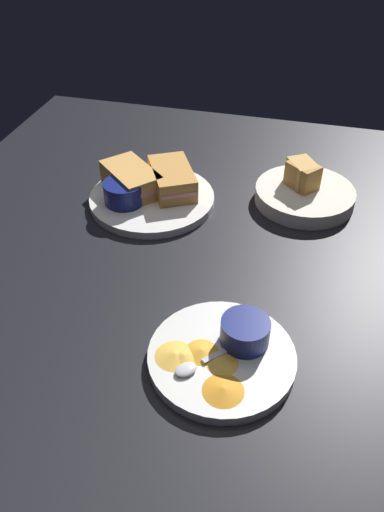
% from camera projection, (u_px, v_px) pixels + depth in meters
% --- Properties ---
extents(ground_plane, '(1.10, 1.10, 0.03)m').
position_uv_depth(ground_plane, '(194.00, 245.00, 0.96)').
color(ground_plane, black).
extents(plate_sandwich_main, '(0.25, 0.25, 0.02)m').
position_uv_depth(plate_sandwich_main, '(152.00, 199.00, 1.04)').
color(plate_sandwich_main, silver).
rests_on(plate_sandwich_main, ground_plane).
extents(sandwich_half_near, '(0.15, 0.13, 0.05)m').
position_uv_depth(sandwich_half_near, '(172.00, 179.00, 1.04)').
color(sandwich_half_near, '#C68C42').
rests_on(sandwich_half_near, plate_sandwich_main).
extents(sandwich_half_far, '(0.14, 0.15, 0.05)m').
position_uv_depth(sandwich_half_far, '(131.00, 179.00, 1.04)').
color(sandwich_half_far, tan).
rests_on(sandwich_half_far, plate_sandwich_main).
extents(ramekin_dark_sauce, '(0.08, 0.08, 0.04)m').
position_uv_depth(ramekin_dark_sauce, '(124.00, 192.00, 1.01)').
color(ramekin_dark_sauce, navy).
rests_on(ramekin_dark_sauce, plate_sandwich_main).
extents(spoon_by_dark_ramekin, '(0.07, 0.09, 0.01)m').
position_uv_depth(spoon_by_dark_ramekin, '(154.00, 194.00, 1.04)').
color(spoon_by_dark_ramekin, silver).
rests_on(spoon_by_dark_ramekin, plate_sandwich_main).
extents(plate_chips_companion, '(0.21, 0.21, 0.02)m').
position_uv_depth(plate_chips_companion, '(222.00, 357.00, 0.73)').
color(plate_chips_companion, silver).
rests_on(plate_chips_companion, ground_plane).
extents(ramekin_light_gravy, '(0.07, 0.07, 0.04)m').
position_uv_depth(ramekin_light_gravy, '(245.00, 331.00, 0.73)').
color(ramekin_light_gravy, navy).
rests_on(ramekin_light_gravy, plate_chips_companion).
extents(spoon_by_gravy_ramekin, '(0.08, 0.08, 0.01)m').
position_uv_depth(spoon_by_gravy_ramekin, '(194.00, 366.00, 0.70)').
color(spoon_by_gravy_ramekin, silver).
rests_on(spoon_by_gravy_ramekin, plate_chips_companion).
extents(plantain_chip_scatter, '(0.12, 0.15, 0.01)m').
position_uv_depth(plantain_chip_scatter, '(200.00, 363.00, 0.71)').
color(plantain_chip_scatter, gold).
rests_on(plantain_chip_scatter, plate_chips_companion).
extents(bread_basket_rear, '(0.20, 0.20, 0.08)m').
position_uv_depth(bread_basket_rear, '(304.00, 192.00, 1.04)').
color(bread_basket_rear, silver).
rests_on(bread_basket_rear, ground_plane).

